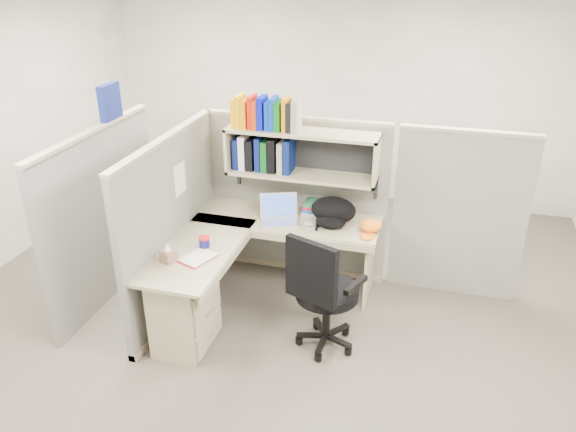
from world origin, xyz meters
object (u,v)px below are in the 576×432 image
(snack_canister, at_px, (204,242))
(task_chair, at_px, (323,310))
(backpack, at_px, (332,212))
(laptop, at_px, (280,210))
(desk, at_px, (214,286))

(snack_canister, distance_m, task_chair, 1.16)
(backpack, distance_m, task_chair, 0.99)
(laptop, relative_size, backpack, 0.83)
(laptop, height_order, snack_canister, laptop)
(task_chair, bearing_deg, backpack, 98.04)
(snack_canister, xyz_separation_m, task_chair, (1.08, -0.14, -0.39))
(desk, xyz_separation_m, laptop, (0.36, 0.76, 0.42))
(backpack, bearing_deg, snack_canister, -136.72)
(desk, distance_m, laptop, 0.94)
(laptop, xyz_separation_m, backpack, (0.48, 0.09, -0.00))
(desk, bearing_deg, snack_canister, 134.04)
(desk, xyz_separation_m, backpack, (0.84, 0.85, 0.41))
(desk, bearing_deg, backpack, 45.32)
(desk, distance_m, snack_canister, 0.38)
(snack_canister, bearing_deg, backpack, 36.68)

